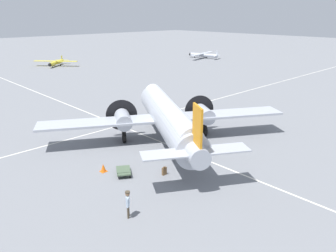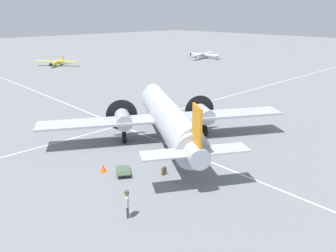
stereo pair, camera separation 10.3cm
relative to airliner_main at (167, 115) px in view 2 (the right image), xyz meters
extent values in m
plane|color=slate|center=(-0.21, -0.36, -2.51)|extent=(300.00, 300.00, 0.00)
cube|color=silver|center=(-0.21, 6.72, -2.51)|extent=(120.00, 0.16, 0.01)
cube|color=silver|center=(-0.44, -0.36, -2.51)|extent=(0.16, 120.00, 0.01)
cylinder|color=#ADB2BC|center=(-0.21, -0.36, -0.14)|extent=(10.07, 14.57, 2.55)
cylinder|color=silver|center=(-0.21, -0.36, 0.56)|extent=(9.02, 13.53, 1.78)
sphere|color=#ADB2BC|center=(3.72, 6.28, -0.14)|extent=(2.42, 2.42, 2.42)
cylinder|color=#ADB2BC|center=(-4.15, -7.00, -0.01)|extent=(2.74, 3.30, 1.40)
cube|color=orange|center=(-4.44, -7.48, 1.77)|extent=(0.98, 1.53, 2.93)
cube|color=#ADB2BC|center=(-4.34, -7.32, 0.12)|extent=(6.94, 4.96, 0.10)
cube|color=#ADB2BC|center=(0.36, 0.61, -0.46)|extent=(20.53, 13.54, 0.20)
cylinder|color=#ADB2BC|center=(-2.78, 2.78, -0.44)|extent=(2.55, 2.98, 1.40)
cylinder|color=black|center=(-2.04, 4.03, -0.44)|extent=(2.55, 1.54, 2.94)
sphere|color=black|center=(-1.98, 4.14, -0.44)|extent=(0.49, 0.49, 0.49)
cylinder|color=#ADB2BC|center=(3.78, -1.11, -0.44)|extent=(2.55, 2.98, 1.40)
cylinder|color=black|center=(4.51, 0.14, -0.44)|extent=(2.55, 1.54, 2.94)
sphere|color=black|center=(4.58, 0.25, -0.44)|extent=(0.49, 0.49, 0.49)
cylinder|color=#4C4C51|center=(-2.92, 2.56, -1.48)|extent=(0.18, 0.18, 0.97)
cylinder|color=black|center=(-2.92, 2.56, -1.96)|extent=(0.82, 1.10, 1.10)
cylinder|color=#4C4C51|center=(3.64, -1.33, -1.48)|extent=(0.18, 0.18, 0.97)
cylinder|color=black|center=(3.64, -1.33, -1.96)|extent=(0.82, 1.10, 1.10)
cylinder|color=#4C4C51|center=(2.86, 4.82, -1.72)|extent=(0.14, 0.14, 0.88)
cylinder|color=black|center=(2.86, 4.82, -2.16)|extent=(0.51, 0.69, 0.70)
cylinder|color=#473D2D|center=(-9.71, -7.07, -2.12)|extent=(0.12, 0.12, 0.80)
cylinder|color=#473D2D|center=(-9.56, -6.89, -2.12)|extent=(0.12, 0.12, 0.80)
cube|color=silver|center=(-9.64, -6.98, -1.42)|extent=(0.39, 0.41, 0.60)
sphere|color=#8C6647|center=(-9.64, -6.98, -0.99)|extent=(0.27, 0.27, 0.27)
cylinder|color=silver|center=(-9.79, -7.16, -1.45)|extent=(0.09, 0.09, 0.57)
cylinder|color=silver|center=(-9.48, -6.80, -1.45)|extent=(0.09, 0.09, 0.57)
cube|color=maroon|center=(-9.71, -6.92, -1.35)|extent=(0.04, 0.04, 0.38)
cylinder|color=#473D2D|center=(-9.64, -6.98, -0.87)|extent=(0.39, 0.39, 0.07)
cube|color=brown|center=(-4.58, -4.57, -2.22)|extent=(0.36, 0.17, 0.59)
cube|color=#4A3520|center=(-4.58, -4.57, -1.89)|extent=(0.13, 0.12, 0.02)
cube|color=#4C6047|center=(-6.69, -2.48, -2.21)|extent=(1.72, 1.93, 0.04)
cube|color=#4C6047|center=(-7.11, -3.16, -1.97)|extent=(0.87, 0.56, 0.04)
cylinder|color=#4C6047|center=(-7.50, -2.91, -2.08)|extent=(0.04, 0.04, 0.22)
cylinder|color=#4C6047|center=(-6.71, -3.41, -2.08)|extent=(0.04, 0.04, 0.22)
cylinder|color=black|center=(-6.69, -1.74, -2.37)|extent=(0.20, 0.27, 0.28)
cylinder|color=black|center=(-6.02, -2.16, -2.37)|extent=(0.20, 0.27, 0.28)
cylinder|color=black|center=(-7.36, -2.80, -2.37)|extent=(0.20, 0.27, 0.28)
cylinder|color=black|center=(-6.68, -3.23, -2.37)|extent=(0.20, 0.27, 0.28)
cylinder|color=yellow|center=(13.44, 50.09, -1.76)|extent=(5.43, 4.92, 0.80)
sphere|color=black|center=(10.87, 47.84, -1.76)|extent=(0.72, 0.72, 0.72)
cube|color=yellow|center=(13.16, 49.85, -1.40)|extent=(7.24, 8.03, 0.08)
cube|color=yellow|center=(15.83, 52.20, -1.13)|extent=(0.48, 0.43, 1.04)
cube|color=yellow|center=(15.83, 52.20, -1.64)|extent=(2.49, 2.73, 0.04)
cylinder|color=black|center=(11.69, 48.56, -2.37)|extent=(0.26, 0.25, 0.28)
cylinder|color=#4C4C51|center=(11.69, 48.56, -2.27)|extent=(0.06, 0.06, 0.21)
cylinder|color=black|center=(14.19, 49.79, -2.37)|extent=(0.26, 0.25, 0.28)
cylinder|color=#4C4C51|center=(14.19, 49.79, -2.27)|extent=(0.06, 0.06, 0.21)
cylinder|color=black|center=(13.23, 50.88, -2.37)|extent=(0.26, 0.25, 0.28)
cylinder|color=#4C4C51|center=(13.23, 50.88, -2.27)|extent=(0.06, 0.06, 0.21)
cylinder|color=#B7BCC6|center=(47.17, 36.00, -1.71)|extent=(2.76, 7.48, 0.92)
sphere|color=black|center=(46.19, 39.79, -1.71)|extent=(0.82, 0.82, 0.82)
cube|color=#B7BCC6|center=(47.07, 36.41, -1.29)|extent=(11.17, 3.94, 0.08)
cube|color=#B7BCC6|center=(48.09, 32.46, -0.97)|extent=(0.22, 0.66, 1.19)
cube|color=#B7BCC6|center=(48.09, 32.46, -1.57)|extent=(3.69, 1.48, 0.04)
cylinder|color=black|center=(46.50, 38.58, -2.37)|extent=(0.15, 0.29, 0.28)
cylinder|color=#4C4C51|center=(46.50, 38.58, -2.27)|extent=(0.06, 0.06, 0.21)
cylinder|color=black|center=(46.47, 35.39, -2.37)|extent=(0.15, 0.29, 0.28)
cylinder|color=#4C4C51|center=(46.47, 35.39, -2.27)|extent=(0.06, 0.06, 0.21)
cylinder|color=black|center=(48.08, 35.81, -2.37)|extent=(0.15, 0.29, 0.28)
cylinder|color=#4C4C51|center=(48.08, 35.81, -2.27)|extent=(0.06, 0.06, 0.21)
cube|color=orange|center=(-7.50, -1.08, -2.50)|extent=(0.47, 0.47, 0.03)
cone|color=orange|center=(-7.50, -1.08, -2.20)|extent=(0.40, 0.40, 0.62)
camera|label=1|loc=(-19.07, -20.21, 8.59)|focal=35.00mm
camera|label=2|loc=(-18.99, -20.28, 8.59)|focal=35.00mm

